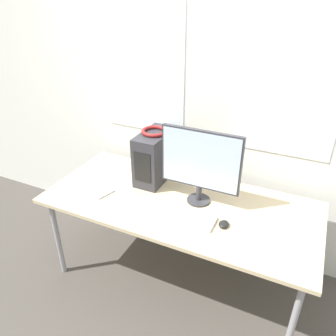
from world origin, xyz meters
TOP-DOWN VIEW (x-y plane):
  - ground_plane at (0.00, 0.00)m, footprint 14.00×14.00m
  - wall_back at (0.00, 0.99)m, footprint 8.00×0.07m
  - desk at (0.00, 0.43)m, footprint 1.91×0.86m
  - pc_tower at (-0.30, 0.64)m, footprint 0.19×0.39m
  - headphones at (-0.30, 0.64)m, footprint 0.19×0.19m
  - monitor_main at (0.12, 0.49)m, footprint 0.55×0.16m
  - keyboard at (0.09, 0.27)m, footprint 0.43×0.16m
  - mouse at (0.36, 0.30)m, footprint 0.07×0.08m
  - cell_phone at (-0.53, 0.28)m, footprint 0.10×0.16m

SIDE VIEW (x-z plane):
  - ground_plane at x=0.00m, z-range 0.00..0.00m
  - desk at x=0.00m, z-range 0.32..1.06m
  - cell_phone at x=-0.53m, z-range 0.74..0.75m
  - keyboard at x=0.09m, z-range 0.74..0.76m
  - mouse at x=0.36m, z-range 0.74..0.77m
  - pc_tower at x=-0.30m, z-range 0.74..1.13m
  - monitor_main at x=0.12m, z-range 0.78..1.32m
  - headphones at x=-0.30m, z-range 1.13..1.15m
  - wall_back at x=0.00m, z-range 0.00..2.70m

